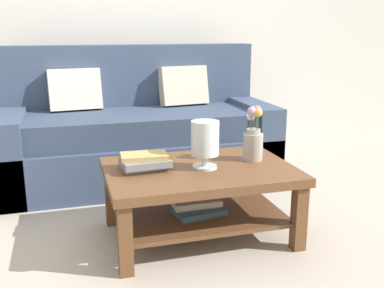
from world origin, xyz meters
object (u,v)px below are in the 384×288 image
Objects in this scene: book_stack_main at (144,162)px; glass_hurricane_vase at (205,140)px; couch at (138,134)px; flower_pitcher at (253,138)px; coffee_table at (199,187)px.

glass_hurricane_vase reaches higher than book_stack_main.
couch is at bearing 82.16° from book_stack_main.
glass_hurricane_vase is (0.33, -0.08, 0.12)m from book_stack_main.
couch is 1.24m from flower_pitcher.
coffee_table is 3.22× the size of flower_pitcher.
flower_pitcher is at bearing -0.18° from book_stack_main.
book_stack_main is 0.84× the size of flower_pitcher.
couch is at bearing 97.42° from coffee_table.
glass_hurricane_vase is (0.03, -0.02, 0.28)m from coffee_table.
book_stack_main is at bearing 179.82° from flower_pitcher.
glass_hurricane_vase is at bearing -167.27° from flower_pitcher.
coffee_table is 0.35m from book_stack_main.
glass_hurricane_vase is at bearing -81.48° from couch.
couch is 1.18m from coffee_table.
glass_hurricane_vase is at bearing -38.82° from coffee_table.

